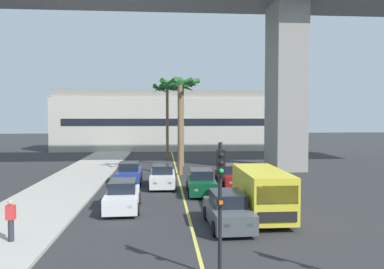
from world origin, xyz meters
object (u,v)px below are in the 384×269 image
pedestrian_mid_block (11,220)px  palm_tree_far_median (180,97)px  car_queue_sixth (163,177)px  palm_tree_near_median (182,99)px  car_queue_front (129,174)px  traffic_light_median_near (220,191)px  delivery_van (262,192)px  car_queue_second (201,182)px  car_queue_third (228,211)px  car_queue_fourth (123,196)px  palm_tree_mid_median (167,94)px  car_queue_fifth (231,176)px

pedestrian_mid_block → palm_tree_far_median: bearing=66.7°
car_queue_sixth → palm_tree_near_median: (1.95, 10.74, 6.00)m
car_queue_front → traffic_light_median_near: size_ratio=0.98×
palm_tree_near_median → pedestrian_mid_block: (-7.82, -22.38, -5.73)m
palm_tree_near_median → pedestrian_mid_block: size_ratio=5.25×
car_queue_front → delivery_van: size_ratio=0.78×
car_queue_second → car_queue_sixth: bearing=134.9°
car_queue_third → traffic_light_median_near: bearing=-102.2°
car_queue_second → car_queue_fourth: size_ratio=1.00×
car_queue_third → palm_tree_near_median: size_ratio=0.49×
car_queue_third → palm_tree_mid_median: (-2.35, 26.79, 6.77)m
car_queue_second → delivery_van: bearing=-68.5°
car_queue_fifth → palm_tree_mid_median: (-4.31, 17.06, 6.77)m
palm_tree_near_median → delivery_van: bearing=-81.4°
delivery_van → palm_tree_near_median: palm_tree_near_median is taller
car_queue_sixth → palm_tree_mid_median: palm_tree_mid_median is taller
traffic_light_median_near → palm_tree_mid_median: 32.62m
car_queue_fourth → pedestrian_mid_block: bearing=-125.3°
car_queue_front → car_queue_fifth: (7.37, -1.85, 0.00)m
palm_tree_near_median → palm_tree_far_median: (-0.43, -5.22, -0.10)m
car_queue_front → car_queue_fifth: bearing=-14.1°
car_queue_front → car_queue_sixth: bearing=-34.8°
car_queue_fifth → palm_tree_mid_median: palm_tree_mid_median is taller
palm_tree_far_median → car_queue_sixth: bearing=-105.3°
car_queue_front → pedestrian_mid_block: 13.79m
car_queue_sixth → car_queue_third: bearing=-73.4°
car_queue_fifth → delivery_van: delivery_van is taller
car_queue_fourth → palm_tree_mid_median: 24.43m
palm_tree_mid_median → pedestrian_mid_block: bearing=-102.7°
car_queue_second → palm_tree_near_median: 14.54m
pedestrian_mid_block → car_queue_sixth: bearing=63.2°
palm_tree_far_median → pedestrian_mid_block: 19.52m
car_queue_fifth → palm_tree_near_median: 12.76m
car_queue_fifth → palm_tree_near_median: size_ratio=0.49×
car_queue_sixth → delivery_van: size_ratio=0.78×
car_queue_second → palm_tree_far_median: palm_tree_far_median is taller
car_queue_fourth → car_queue_fifth: size_ratio=1.00×
car_queue_second → car_queue_fourth: (-4.62, -3.88, 0.00)m
car_queue_front → car_queue_fourth: size_ratio=0.99×
palm_tree_near_median → palm_tree_far_median: 5.23m
car_queue_front → palm_tree_far_median: bearing=43.5°
car_queue_front → pedestrian_mid_block: pedestrian_mid_block is taller
palm_tree_near_median → pedestrian_mid_block: palm_tree_near_median is taller
car_queue_fifth → palm_tree_mid_median: size_ratio=0.48×
car_queue_third → car_queue_second: bearing=93.5°
traffic_light_median_near → car_queue_sixth: bearing=96.5°
car_queue_fourth → delivery_van: (7.00, -2.15, 0.57)m
car_queue_front → traffic_light_median_near: traffic_light_median_near is taller
car_queue_second → palm_tree_near_median: size_ratio=0.49×
car_queue_front → palm_tree_far_median: size_ratio=0.50×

